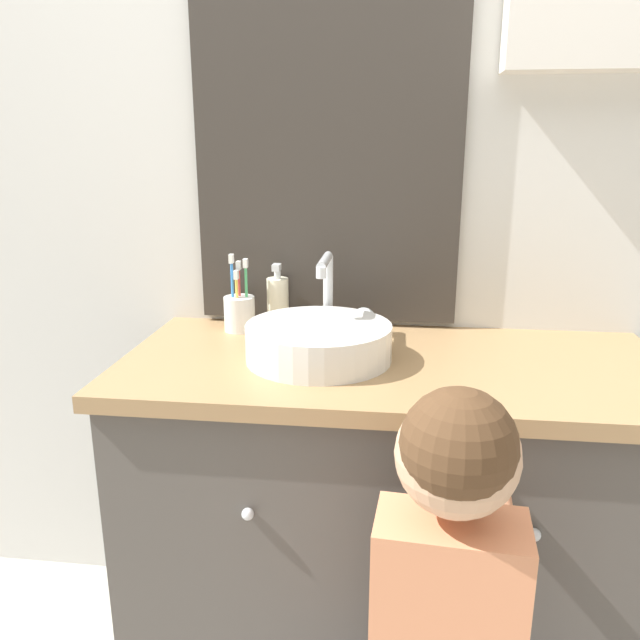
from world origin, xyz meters
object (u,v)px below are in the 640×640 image
object	(u,v)px
sink_basin	(318,339)
soap_dispenser	(276,302)
toothbrush_holder	(238,311)
child_figure	(446,613)

from	to	relation	value
sink_basin	soap_dispenser	bearing A→B (deg)	121.16
sink_basin	soap_dispenser	size ratio (longest dim) A/B	2.25
soap_dispenser	toothbrush_holder	bearing A→B (deg)	-157.04
toothbrush_holder	child_figure	distance (m)	0.86
soap_dispenser	sink_basin	bearing A→B (deg)	-58.84
sink_basin	soap_dispenser	world-z (taller)	sink_basin
sink_basin	soap_dispenser	distance (m)	0.26
sink_basin	child_figure	world-z (taller)	sink_basin
child_figure	soap_dispenser	bearing A→B (deg)	120.17
sink_basin	toothbrush_holder	world-z (taller)	sink_basin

